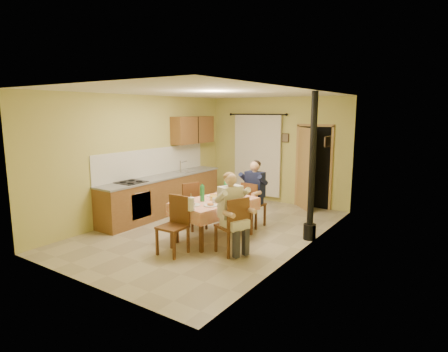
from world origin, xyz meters
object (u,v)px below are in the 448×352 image
Objects in this scene: chair_near at (173,237)px; chair_right at (232,237)px; man_far at (254,186)px; man_right at (231,204)px; dining_table at (215,219)px; chair_far at (253,213)px; stove_flue at (311,187)px; chair_left at (195,215)px.

chair_near is 0.99× the size of chair_right.
man_far reaches higher than chair_near.
man_right is (-0.01, 0.01, 0.59)m from chair_right.
man_far is at bearing 88.83° from dining_table.
man_right is (0.67, -0.44, 0.50)m from dining_table.
man_right is at bearing -69.84° from man_far.
dining_table is 0.82m from chair_right.
chair_right is 0.59m from man_right.
man_right is (0.44, -1.55, 0.59)m from chair_far.
chair_far is 0.34× the size of stove_flue.
chair_near is at bearing -95.45° from chair_far.
dining_table is 1.94m from stove_flue.
chair_far is at bearing -101.00° from chair_near.
chair_left is at bearing 83.85° from chair_right.
dining_table is 1.82× the size of chair_far.
stove_flue is at bearing -9.63° from man_right.
chair_left is at bearing 83.79° from man_right.
man_far is (0.00, 0.01, 0.59)m from chair_far.
stove_flue reaches higher than chair_right.
chair_left is 1.39m from man_far.
man_far reaches higher than chair_left.
chair_near is (-0.14, -1.03, -0.09)m from dining_table.
chair_far reaches higher than chair_left.
chair_far is at bearing 153.08° from chair_left.
chair_left is (-0.94, -0.82, -0.00)m from chair_far.
man_far reaches higher than chair_right.
stove_flue reaches higher than man_far.
chair_far is 1.50m from stove_flue.
dining_table is at bearing 90.42° from chair_left.
chair_near reaches higher than chair_far.
man_right is at bearing -121.15° from stove_flue.
stove_flue is at bearing -0.59° from chair_far.
chair_left is (-1.40, 0.73, -0.00)m from chair_right.
man_right reaches higher than chair_near.
man_far is (0.23, 1.11, 0.50)m from dining_table.
dining_table is 0.95m from man_right.
man_right reaches higher than dining_table.
dining_table is at bearing -99.02° from chair_near.
stove_flue is at bearing -9.12° from chair_right.
stove_flue is at bearing 129.43° from chair_left.
dining_table is at bearing 77.91° from man_right.
man_far is at bearing 37.33° from man_right.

